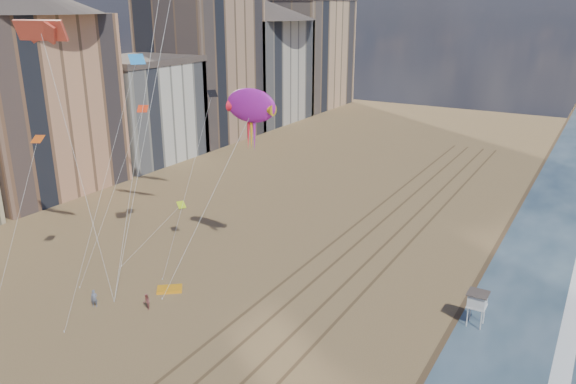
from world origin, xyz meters
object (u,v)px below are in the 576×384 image
object	(u,v)px
lifeguard_stand	(477,300)
kite_flyer_b	(147,302)
grounded_kite	(170,289)
kite_flyer_a	(94,298)
show_kite	(251,106)

from	to	relation	value
lifeguard_stand	kite_flyer_b	bearing A→B (deg)	-154.91
kite_flyer_b	grounded_kite	bearing A→B (deg)	135.34
kite_flyer_a	kite_flyer_b	size ratio (longest dim) A/B	1.09
grounded_kite	kite_flyer_b	distance (m)	3.67
kite_flyer_b	kite_flyer_a	bearing A→B (deg)	-120.13
show_kite	kite_flyer_b	xyz separation A→B (m)	(-4.10, -10.65, -15.79)
show_kite	kite_flyer_b	distance (m)	19.48
kite_flyer_b	lifeguard_stand	bearing A→B (deg)	60.61
lifeguard_stand	kite_flyer_b	distance (m)	27.84
show_kite	kite_flyer_a	distance (m)	21.83
grounded_kite	show_kite	xyz separation A→B (m)	(4.72, 7.08, 16.38)
grounded_kite	lifeguard_stand	bearing A→B (deg)	-20.71
lifeguard_stand	show_kite	distance (m)	25.44
lifeguard_stand	kite_flyer_a	xyz separation A→B (m)	(-29.47, -13.74, -1.50)
show_kite	kite_flyer_a	size ratio (longest dim) A/B	12.22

